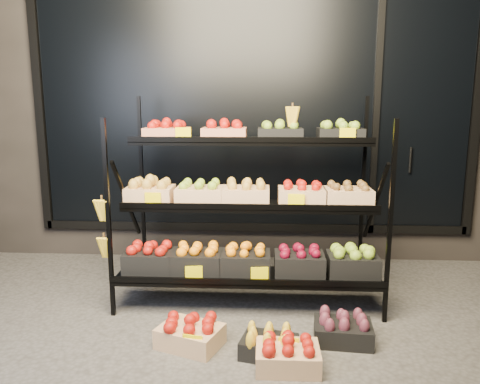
# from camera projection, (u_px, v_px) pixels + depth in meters

# --- Properties ---
(ground) EXTENTS (24.00, 24.00, 0.00)m
(ground) POSITION_uv_depth(u_px,v_px,m) (246.00, 330.00, 3.36)
(ground) COLOR #514F4C
(ground) RESTS_ON ground
(building) EXTENTS (6.00, 2.08, 3.50)m
(building) POSITION_uv_depth(u_px,v_px,m) (255.00, 90.00, 5.57)
(building) COLOR #2D2826
(building) RESTS_ON ground
(display_rack) EXTENTS (2.18, 1.02, 1.69)m
(display_rack) POSITION_uv_depth(u_px,v_px,m) (248.00, 205.00, 3.80)
(display_rack) COLOR black
(display_rack) RESTS_ON ground
(tag_floor_a) EXTENTS (0.13, 0.01, 0.12)m
(tag_floor_a) POSITION_uv_depth(u_px,v_px,m) (193.00, 350.00, 2.98)
(tag_floor_a) COLOR #EDD700
(tag_floor_a) RESTS_ON ground
(tag_floor_b) EXTENTS (0.13, 0.01, 0.12)m
(tag_floor_b) POSITION_uv_depth(u_px,v_px,m) (288.00, 352.00, 2.94)
(tag_floor_b) COLOR #EDD700
(tag_floor_b) RESTS_ON ground
(floor_crate_left) EXTENTS (0.48, 0.42, 0.20)m
(floor_crate_left) POSITION_uv_depth(u_px,v_px,m) (190.00, 333.00, 3.12)
(floor_crate_left) COLOR tan
(floor_crate_left) RESTS_ON ground
(floor_crate_midleft) EXTENTS (0.40, 0.33, 0.18)m
(floor_crate_midleft) POSITION_uv_depth(u_px,v_px,m) (269.00, 343.00, 3.00)
(floor_crate_midleft) COLOR black
(floor_crate_midleft) RESTS_ON ground
(floor_crate_midright) EXTENTS (0.39, 0.29, 0.20)m
(floor_crate_midright) POSITION_uv_depth(u_px,v_px,m) (288.00, 354.00, 2.87)
(floor_crate_midright) COLOR tan
(floor_crate_midright) RESTS_ON ground
(floor_crate_right) EXTENTS (0.41, 0.32, 0.20)m
(floor_crate_right) POSITION_uv_depth(u_px,v_px,m) (343.00, 329.00, 3.18)
(floor_crate_right) COLOR black
(floor_crate_right) RESTS_ON ground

